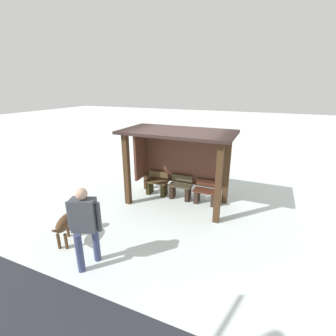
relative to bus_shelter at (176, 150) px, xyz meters
name	(u,v)px	position (x,y,z in m)	size (l,w,h in m)	color
ground_plane	(177,203)	(0.10, -0.20, -1.65)	(60.00, 60.00, 0.00)	white
bus_shelter	(176,150)	(0.00, 0.00, 0.00)	(3.25, 1.71, 2.29)	#412B19
bench_left_inside	(157,185)	(-0.74, 0.13, -1.33)	(0.74, 0.39, 0.77)	#503D22
bench_center_inside	(180,189)	(0.10, 0.13, -1.33)	(0.74, 0.36, 0.77)	#403B27
bench_right_inside	(206,194)	(0.94, 0.13, -1.35)	(0.74, 0.40, 0.73)	#50291B
person_walking	(85,222)	(-0.53, -3.48, -0.63)	(0.65, 0.56, 1.72)	#40454D
dog	(66,222)	(-1.55, -3.02, -1.14)	(0.53, 1.03, 0.71)	#503621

